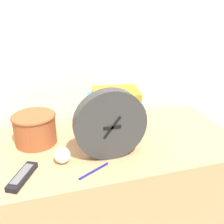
# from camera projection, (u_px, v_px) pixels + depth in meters

# --- Properties ---
(wall_back) EXTENTS (6.00, 0.04, 2.40)m
(wall_back) POSITION_uv_depth(u_px,v_px,m) (74.00, 26.00, 1.24)
(wall_back) COLOR silver
(wall_back) RESTS_ON ground_plane
(desk) EXTENTS (1.29, 0.54, 0.74)m
(desk) POSITION_uv_depth(u_px,v_px,m) (94.00, 210.00, 1.28)
(desk) COLOR tan
(desk) RESTS_ON ground_plane
(desk_clock) EXTENTS (0.28, 0.05, 0.28)m
(desk_clock) POSITION_uv_depth(u_px,v_px,m) (111.00, 125.00, 1.00)
(desk_clock) COLOR #333333
(desk_clock) RESTS_ON desk
(book_stack) EXTENTS (0.26, 0.20, 0.22)m
(book_stack) POSITION_uv_depth(u_px,v_px,m) (113.00, 113.00, 1.17)
(book_stack) COLOR #232328
(book_stack) RESTS_ON desk
(basket) EXTENTS (0.19, 0.19, 0.13)m
(basket) POSITION_uv_depth(u_px,v_px,m) (35.00, 128.00, 1.12)
(basket) COLOR #994C28
(basket) RESTS_ON desk
(tv_remote) EXTENTS (0.11, 0.16, 0.02)m
(tv_remote) POSITION_uv_depth(u_px,v_px,m) (22.00, 176.00, 0.92)
(tv_remote) COLOR black
(tv_remote) RESTS_ON desk
(crumpled_paper_ball) EXTENTS (0.06, 0.06, 0.06)m
(crumpled_paper_ball) POSITION_uv_depth(u_px,v_px,m) (62.00, 155.00, 1.00)
(crumpled_paper_ball) COLOR white
(crumpled_paper_ball) RESTS_ON desk
(pen) EXTENTS (0.13, 0.07, 0.01)m
(pen) POSITION_uv_depth(u_px,v_px,m) (94.00, 171.00, 0.96)
(pen) COLOR navy
(pen) RESTS_ON desk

